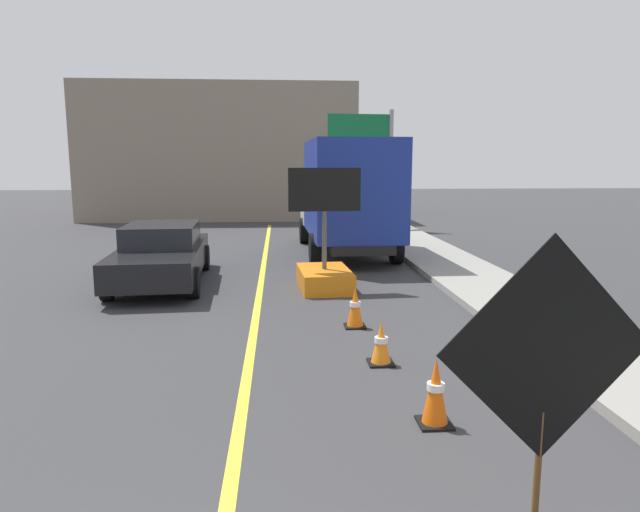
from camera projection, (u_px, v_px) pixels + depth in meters
sidewalk_curb at (596, 351)px, 8.24m from camera, size 2.07×48.00×0.14m
lane_center_stripe at (249, 364)px, 7.89m from camera, size 0.14×36.00×0.01m
roadwork_sign at (546, 355)px, 3.93m from camera, size 1.63×0.20×2.33m
arrow_board_trailer at (324, 268)px, 12.60m from camera, size 1.60×1.87×2.70m
box_truck at (347, 194)px, 17.21m from camera, size 2.71×6.85×3.45m
pickup_car at (162, 254)px, 13.19m from camera, size 2.18×4.92×1.38m
highway_guide_sign at (373, 148)px, 23.40m from camera, size 2.78×0.36×5.00m
far_building_block at (224, 154)px, 30.01m from camera, size 13.47×7.42×6.61m
traffic_cone_near_sign at (436, 392)px, 6.02m from camera, size 0.36×0.36×0.76m
traffic_cone_mid_lane at (381, 343)px, 7.87m from camera, size 0.36×0.36×0.62m
traffic_cone_far_lane at (355, 307)px, 9.64m from camera, size 0.36×0.36×0.72m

